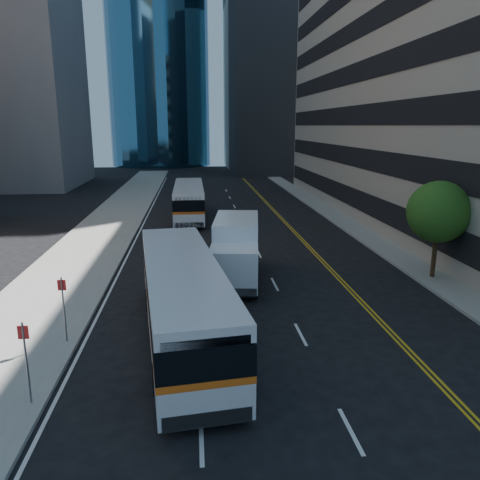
{
  "coord_description": "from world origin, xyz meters",
  "views": [
    {
      "loc": [
        -3.54,
        -14.62,
        7.98
      ],
      "look_at": [
        -1.46,
        6.38,
        2.8
      ],
      "focal_mm": 35.0,
      "sensor_mm": 36.0,
      "label": 1
    }
  ],
  "objects_px": {
    "box_truck": "(236,249)",
    "street_tree": "(439,212)",
    "bus_rear": "(189,200)",
    "bus_front": "(183,298)"
  },
  "relations": [
    {
      "from": "bus_rear",
      "to": "bus_front",
      "type": "bearing_deg",
      "value": -90.35
    },
    {
      "from": "bus_front",
      "to": "bus_rear",
      "type": "bearing_deg",
      "value": 82.85
    },
    {
      "from": "box_truck",
      "to": "street_tree",
      "type": "bearing_deg",
      "value": 2.22
    },
    {
      "from": "bus_front",
      "to": "box_truck",
      "type": "xyz_separation_m",
      "value": [
        2.63,
        6.95,
        -0.0
      ]
    },
    {
      "from": "bus_front",
      "to": "box_truck",
      "type": "relative_size",
      "value": 1.77
    },
    {
      "from": "bus_front",
      "to": "bus_rear",
      "type": "relative_size",
      "value": 1.07
    },
    {
      "from": "street_tree",
      "to": "bus_front",
      "type": "bearing_deg",
      "value": -155.32
    },
    {
      "from": "street_tree",
      "to": "box_truck",
      "type": "relative_size",
      "value": 0.74
    },
    {
      "from": "street_tree",
      "to": "box_truck",
      "type": "distance_m",
      "value": 10.65
    },
    {
      "from": "bus_rear",
      "to": "box_truck",
      "type": "bearing_deg",
      "value": -81.84
    }
  ]
}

